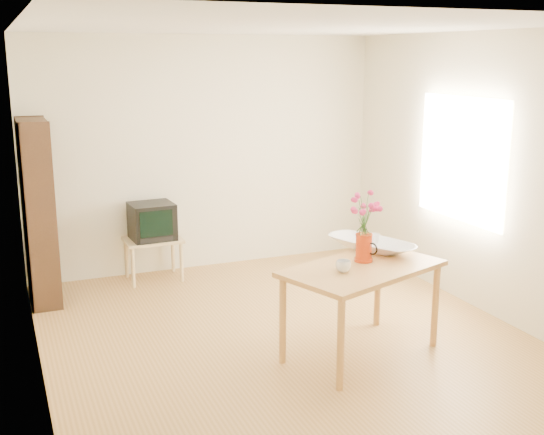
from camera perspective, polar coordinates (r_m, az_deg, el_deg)
name	(u,v)px	position (r m, az deg, el deg)	size (l,w,h in m)	color
room	(289,189)	(5.63, 1.42, 2.36)	(4.50, 4.50, 4.50)	olive
table	(362,277)	(5.49, 7.56, -4.97)	(1.45, 1.12, 0.75)	#AF793C
tv_stand	(153,245)	(7.45, -9.93, -2.29)	(0.60, 0.45, 0.46)	tan
bookshelf	(39,218)	(6.98, -18.90, -0.05)	(0.28, 0.70, 1.80)	black
pitcher	(364,249)	(5.57, 7.68, -2.60)	(0.15, 0.22, 0.23)	#B9310A
flowers	(365,213)	(5.49, 7.78, 0.41)	(0.26, 0.26, 0.37)	#D43270
mug	(343,266)	(5.29, 6.00, -4.07)	(0.12, 0.12, 0.09)	white
bowl	(372,221)	(5.87, 8.38, -0.31)	(0.53, 0.53, 0.50)	white
teacup_a	(368,227)	(5.86, 8.02, -0.78)	(0.08, 0.08, 0.07)	white
teacup_b	(375,226)	(5.92, 8.64, -0.67)	(0.08, 0.08, 0.07)	white
television	(152,220)	(7.39, -10.03, -0.24)	(0.47, 0.44, 0.39)	black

